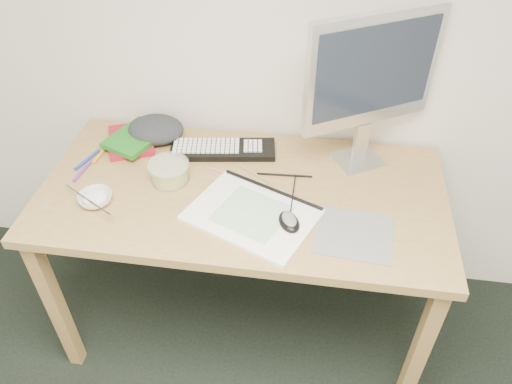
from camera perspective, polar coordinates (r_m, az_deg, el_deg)
desk at (r=1.78m, az=-1.53°, el=-1.72°), size 1.40×0.70×0.75m
mousepad at (r=1.60m, az=11.15°, el=-4.75°), size 0.26×0.24×0.00m
sketchpad at (r=1.62m, az=-0.49°, el=-2.61°), size 0.47×0.42×0.01m
keyboard at (r=1.89m, az=-3.80°, el=4.86°), size 0.41×0.18×0.02m
monitor at (r=1.71m, az=13.13°, el=12.89°), size 0.43×0.27×0.56m
mouse at (r=1.58m, az=3.82°, el=-3.15°), size 0.10×0.12×0.03m
rice_bowl at (r=1.75m, az=-17.88°, el=-0.74°), size 0.13×0.13×0.04m
chopsticks at (r=1.72m, az=-18.64°, el=-0.86°), size 0.21×0.14×0.02m
fruit_tub at (r=1.77m, az=-9.88°, el=2.27°), size 0.17×0.17×0.07m
book_red at (r=2.00m, az=-14.09°, el=5.73°), size 0.23×0.26×0.02m
book_green at (r=1.97m, az=-13.59°, el=6.08°), size 0.23×0.26×0.02m
cloth_lump at (r=1.99m, az=-11.37°, el=7.01°), size 0.20×0.18×0.08m
pencil_pink at (r=1.78m, az=-2.99°, el=1.99°), size 0.16×0.06×0.01m
pencil_tan at (r=1.79m, az=-0.21°, el=2.11°), size 0.14×0.10×0.01m
pencil_black at (r=1.78m, az=3.26°, el=1.94°), size 0.20×0.02×0.01m
marker_blue at (r=1.95m, az=-18.74°, el=3.53°), size 0.05×0.13×0.01m
marker_orange at (r=1.97m, az=-17.15°, el=4.43°), size 0.03×0.14×0.01m
marker_purple at (r=1.90m, az=-19.17°, el=2.37°), size 0.03×0.13×0.01m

